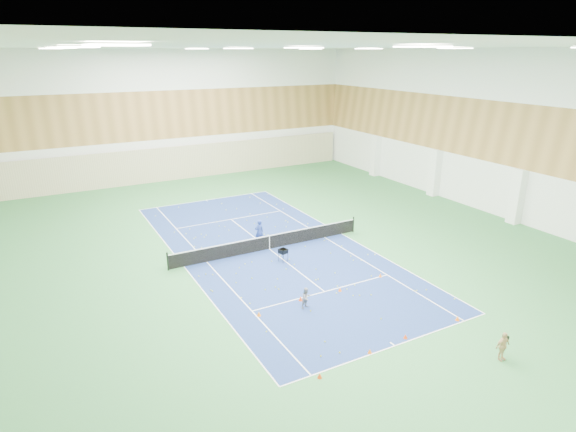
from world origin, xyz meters
The scene contains 20 objects.
ground centered at (0.00, 0.00, 0.00)m, with size 40.00×40.00×0.00m, color #30713A.
room_shell centered at (0.00, 0.00, 6.00)m, with size 36.00×40.00×12.00m, color white, non-canonical shape.
wood_cladding centered at (0.00, 0.00, 8.00)m, with size 36.00×40.00×8.00m, color #A2753C, non-canonical shape.
ceiling_light_grid centered at (0.00, 0.00, 11.92)m, with size 21.40×25.40×0.06m, color white, non-canonical shape.
court_surface centered at (0.00, 0.00, 0.01)m, with size 10.97×23.77×0.01m, color navy.
tennis_balls_scatter centered at (0.00, 0.00, 0.05)m, with size 10.57×22.77×0.07m, color #C1D223, non-canonical shape.
tennis_net centered at (0.00, 0.00, 0.55)m, with size 12.80×0.10×1.10m, color black, non-canonical shape.
back_curtain centered at (0.00, 19.75, 1.60)m, with size 35.40×0.16×3.20m, color #C6B793.
coach centered at (-0.16, 1.14, 0.81)m, with size 0.59×0.39×1.63m, color #203894.
child_court centered at (-1.65, -7.32, 0.53)m, with size 0.51×0.40×1.05m, color gray.
child_apron centered at (3.14, -14.64, 0.62)m, with size 0.73×0.30×1.25m, color tan.
ball_cart centered at (-0.12, -2.04, 0.40)m, with size 0.46×0.46×0.80m, color black, non-canonical shape.
cone_svc_a centered at (-4.00, -6.95, 0.11)m, with size 0.21×0.21×0.23m, color orange.
cone_svc_b centered at (-1.56, -6.61, 0.12)m, with size 0.21×0.21×0.24m, color #FF410D.
cone_svc_c centered at (0.73, -6.72, 0.11)m, with size 0.19×0.19×0.21m, color #FF590D.
cone_svc_d centered at (3.63, -6.41, 0.10)m, with size 0.19×0.19×0.21m, color orange.
cone_base_a centered at (-3.89, -12.14, 0.10)m, with size 0.19×0.19×0.21m, color red.
cone_base_b centered at (-1.25, -11.79, 0.10)m, with size 0.19×0.19×0.21m, color #E85D0C.
cone_base_c centered at (0.77, -11.66, 0.10)m, with size 0.19×0.19×0.21m, color #F5430C.
cone_base_d centered at (3.88, -11.68, 0.11)m, with size 0.21×0.21×0.23m, color #FF610D.
Camera 1 is at (-12.24, -25.00, 11.79)m, focal length 30.00 mm.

